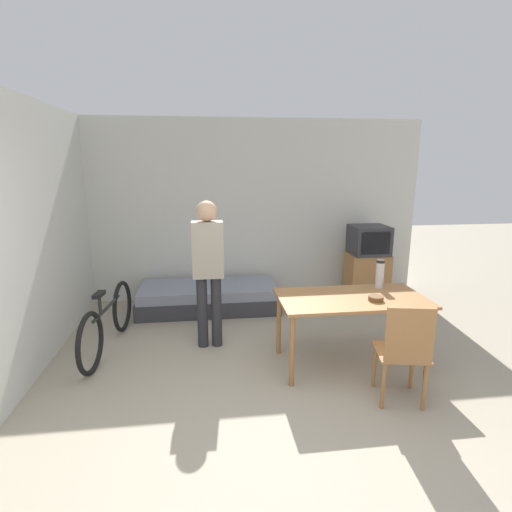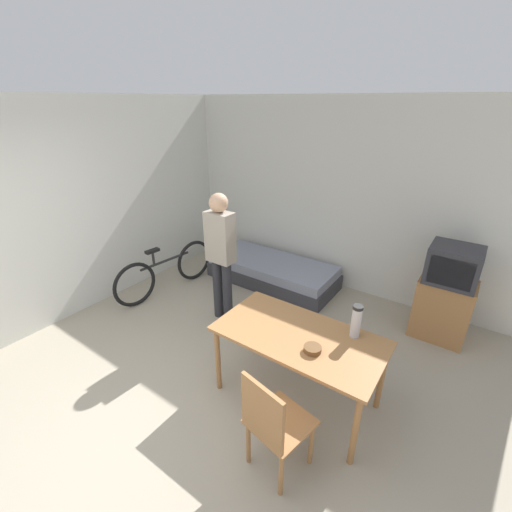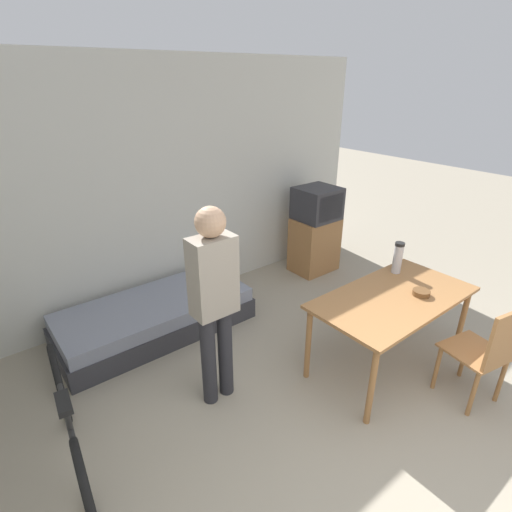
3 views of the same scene
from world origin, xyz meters
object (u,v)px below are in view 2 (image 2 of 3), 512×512
at_px(bicycle, 166,271).
at_px(mate_bowl, 312,349).
at_px(thermos_flask, 356,320).
at_px(tv, 446,294).
at_px(dining_table, 299,341).
at_px(wooden_chair, 272,422).
at_px(person_standing, 221,250).
at_px(daybed, 272,271).

xyz_separation_m(bicycle, mate_bowl, (2.76, -0.82, 0.44)).
bearing_deg(mate_bowl, thermos_flask, 62.20).
bearing_deg(thermos_flask, tv, 71.25).
xyz_separation_m(dining_table, wooden_chair, (0.20, -0.75, -0.14)).
xyz_separation_m(wooden_chair, thermos_flask, (0.21, 1.01, 0.39)).
distance_m(tv, person_standing, 2.69).
relative_size(dining_table, thermos_flask, 4.78).
bearing_deg(wooden_chair, daybed, 122.38).
relative_size(daybed, dining_table, 1.34).
height_order(tv, mate_bowl, tv).
xyz_separation_m(tv, dining_table, (-0.94, -1.83, 0.08)).
bearing_deg(wooden_chair, thermos_flask, 78.46).
bearing_deg(person_standing, daybed, 89.92).
bearing_deg(person_standing, wooden_chair, -40.17).
xyz_separation_m(tv, thermos_flask, (-0.53, -1.57, 0.33)).
bearing_deg(person_standing, mate_bowl, -25.10).
bearing_deg(wooden_chair, bicycle, 152.62).
bearing_deg(daybed, thermos_flask, -40.37).
height_order(person_standing, mate_bowl, person_standing).
bearing_deg(daybed, dining_table, -51.82).
distance_m(daybed, bicycle, 1.61).
bearing_deg(daybed, wooden_chair, -57.62).
bearing_deg(bicycle, tv, 18.22).
relative_size(wooden_chair, mate_bowl, 6.38).
height_order(daybed, mate_bowl, mate_bowl).
relative_size(dining_table, wooden_chair, 1.59).
height_order(person_standing, thermos_flask, person_standing).
height_order(dining_table, bicycle, dining_table).
bearing_deg(mate_bowl, bicycle, 163.50).
bearing_deg(tv, person_standing, -152.99).
relative_size(daybed, bicycle, 1.18).
bearing_deg(dining_table, tv, 62.92).
distance_m(wooden_chair, thermos_flask, 1.10).
xyz_separation_m(daybed, dining_table, (1.43, -1.82, 0.49)).
relative_size(dining_table, bicycle, 0.89).
bearing_deg(thermos_flask, bicycle, 171.89).
xyz_separation_m(person_standing, thermos_flask, (1.83, -0.37, -0.06)).
xyz_separation_m(tv, wooden_chair, (-0.74, -2.58, -0.06)).
relative_size(tv, person_standing, 0.70).
bearing_deg(bicycle, wooden_chair, -27.38).
bearing_deg(mate_bowl, dining_table, 145.31).
distance_m(dining_table, mate_bowl, 0.26).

